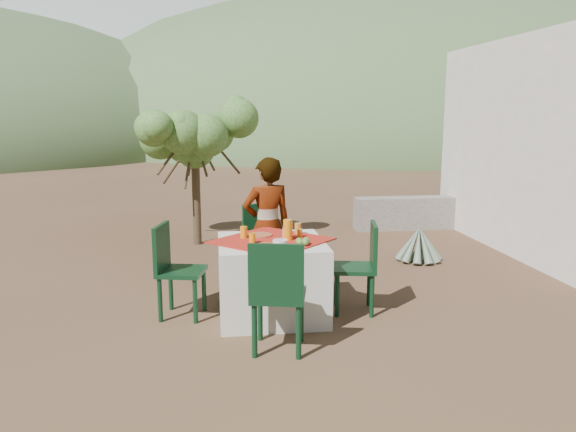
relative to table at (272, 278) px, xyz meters
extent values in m
plane|color=#3D261C|center=(-0.47, 0.43, -0.38)|extent=(160.00, 160.00, 0.00)
cube|color=beige|center=(0.00, 0.00, 0.00)|extent=(1.02, 1.02, 0.75)
cube|color=#AC2319|center=(0.00, 0.00, 0.38)|extent=(1.30, 1.30, 0.01)
cylinder|color=black|center=(-0.07, 0.81, -0.15)|extent=(0.04, 0.04, 0.46)
cylinder|color=black|center=(0.26, 0.91, -0.15)|extent=(0.04, 0.04, 0.46)
cylinder|color=black|center=(-0.17, 1.14, -0.15)|extent=(0.04, 0.04, 0.46)
cylinder|color=black|center=(0.16, 1.24, -0.15)|extent=(0.04, 0.04, 0.46)
cube|color=black|center=(0.05, 1.03, 0.08)|extent=(0.54, 0.54, 0.04)
cube|color=black|center=(-0.01, 1.21, 0.32)|extent=(0.42, 0.17, 0.45)
cylinder|color=black|center=(0.19, -0.69, -0.14)|extent=(0.05, 0.05, 0.48)
cylinder|color=black|center=(-0.17, -0.61, -0.14)|extent=(0.05, 0.05, 0.48)
cylinder|color=black|center=(0.11, -1.04, -0.14)|extent=(0.05, 0.05, 0.48)
cylinder|color=black|center=(-0.24, -0.97, -0.14)|extent=(0.05, 0.05, 0.48)
cube|color=black|center=(-0.03, -0.83, 0.10)|extent=(0.53, 0.53, 0.04)
cube|color=black|center=(-0.07, -1.03, 0.35)|extent=(0.44, 0.13, 0.47)
cylinder|color=black|center=(-0.74, -0.13, -0.15)|extent=(0.04, 0.04, 0.45)
cylinder|color=black|center=(-0.66, 0.20, -0.15)|extent=(0.04, 0.04, 0.45)
cylinder|color=black|center=(-1.08, -0.05, -0.15)|extent=(0.04, 0.04, 0.45)
cylinder|color=black|center=(-1.00, 0.28, -0.15)|extent=(0.04, 0.04, 0.45)
cube|color=black|center=(-0.87, 0.08, 0.07)|extent=(0.51, 0.51, 0.04)
cube|color=black|center=(-1.06, 0.12, 0.32)|extent=(0.14, 0.42, 0.44)
cylinder|color=black|center=(0.70, 0.19, -0.16)|extent=(0.04, 0.04, 0.45)
cylinder|color=black|center=(0.63, -0.14, -0.16)|extent=(0.04, 0.04, 0.45)
cylinder|color=black|center=(1.03, 0.13, -0.16)|extent=(0.04, 0.04, 0.45)
cylinder|color=black|center=(0.96, -0.20, -0.16)|extent=(0.04, 0.04, 0.45)
cube|color=black|center=(0.83, -0.01, 0.07)|extent=(0.49, 0.49, 0.04)
cube|color=black|center=(1.02, -0.04, 0.31)|extent=(0.12, 0.42, 0.44)
imported|color=#8C6651|center=(0.03, 0.72, 0.37)|extent=(0.62, 0.48, 1.51)
cylinder|color=#483924|center=(-0.80, 3.17, 0.34)|extent=(0.12, 0.12, 1.45)
sphere|color=#2A5D22|center=(-0.80, 3.17, 1.07)|extent=(0.62, 0.62, 0.62)
sphere|color=#2A5D22|center=(-0.24, 3.17, 1.22)|extent=(0.58, 0.58, 0.58)
sphere|color=#2A5D22|center=(-1.32, 3.28, 1.17)|extent=(0.54, 0.54, 0.54)
sphere|color=#2A5D22|center=(-0.70, 3.74, 1.27)|extent=(0.56, 0.56, 0.56)
sphere|color=#2A5D22|center=(-0.75, 2.66, 1.12)|extent=(0.50, 0.50, 0.50)
sphere|color=#5F725C|center=(2.18, 1.77, -0.34)|extent=(0.20, 0.20, 0.20)
cone|color=#5F725C|center=(2.18, 1.77, -0.07)|extent=(0.11, 0.11, 0.59)
cone|color=#5F725C|center=(2.32, 1.76, -0.14)|extent=(0.37, 0.15, 0.50)
cone|color=#5F725C|center=(2.30, 1.84, -0.14)|extent=(0.34, 0.24, 0.52)
cone|color=#5F725C|center=(2.24, 1.90, -0.14)|extent=(0.23, 0.34, 0.52)
cone|color=#5F725C|center=(2.16, 1.91, -0.14)|extent=(0.16, 0.36, 0.51)
cone|color=#5F725C|center=(2.08, 1.87, -0.14)|extent=(0.31, 0.29, 0.52)
cone|color=#5F725C|center=(2.05, 1.79, -0.14)|extent=(0.37, 0.15, 0.50)
cone|color=#5F725C|center=(2.07, 1.71, -0.14)|extent=(0.34, 0.24, 0.52)
cone|color=#5F725C|center=(2.13, 1.65, -0.14)|extent=(0.23, 0.34, 0.52)
cone|color=#5F725C|center=(2.21, 1.64, -0.14)|extent=(0.16, 0.36, 0.51)
cone|color=#5F725C|center=(2.28, 1.68, -0.14)|extent=(0.31, 0.29, 0.52)
cube|color=gray|center=(3.13, 3.83, -0.10)|extent=(2.60, 0.35, 0.55)
ellipsoid|color=#3B5530|center=(11.53, 36.43, -0.38)|extent=(48.00, 48.00, 20.00)
ellipsoid|color=slate|center=(-4.47, 52.43, -0.38)|extent=(60.00, 60.00, 24.00)
ellipsoid|color=slate|center=(27.53, 46.43, -0.38)|extent=(36.00, 36.00, 14.00)
cylinder|color=brown|center=(-0.10, 0.20, 0.39)|extent=(0.25, 0.25, 0.01)
cylinder|color=brown|center=(-0.07, -0.24, 0.39)|extent=(0.20, 0.20, 0.01)
cylinder|color=orange|center=(-0.26, 0.12, 0.44)|extent=(0.07, 0.07, 0.11)
cylinder|color=orange|center=(-0.19, -0.12, 0.43)|extent=(0.06, 0.06, 0.10)
cylinder|color=orange|center=(0.16, -0.02, 0.48)|extent=(0.09, 0.09, 0.20)
cylinder|color=brown|center=(0.05, -0.28, 0.39)|extent=(0.19, 0.19, 0.01)
cylinder|color=silver|center=(0.05, -0.28, 0.42)|extent=(0.14, 0.14, 0.05)
cylinder|color=#C68123|center=(0.29, 0.09, 0.42)|extent=(0.05, 0.05, 0.08)
cylinder|color=#C68123|center=(0.30, 0.26, 0.44)|extent=(0.07, 0.07, 0.11)
cube|color=silver|center=(0.16, 0.08, 0.43)|extent=(0.08, 0.06, 0.10)
sphere|color=#538430|center=(0.24, -0.24, 0.42)|extent=(0.07, 0.07, 0.07)
sphere|color=#538430|center=(0.30, -0.23, 0.42)|extent=(0.07, 0.07, 0.07)
sphere|color=#538430|center=(0.28, -0.29, 0.42)|extent=(0.07, 0.07, 0.07)
sphere|color=#538430|center=(0.24, -0.29, 0.42)|extent=(0.07, 0.07, 0.07)
camera|label=1|loc=(-0.54, -5.28, 1.60)|focal=35.00mm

